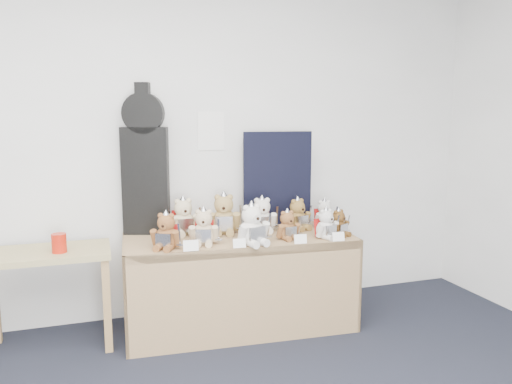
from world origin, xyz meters
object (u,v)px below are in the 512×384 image
object	(u,v)px
teddy_back_centre_left	(224,216)
teddy_front_left	(204,228)
teddy_back_end	(324,215)
display_table	(241,258)
side_table	(47,269)
teddy_front_centre	(252,226)
teddy_front_far_right	(326,225)
teddy_back_right	(298,215)
red_cup	(59,243)
teddy_back_left	(184,218)
guitar_case	(145,161)
teddy_front_far_left	(166,233)
teddy_back_centre_right	(262,216)
teddy_front_end	(339,224)
teddy_front_right	(288,226)

from	to	relation	value
teddy_back_centre_left	teddy_front_left	bearing A→B (deg)	-113.87
teddy_back_end	display_table	bearing A→B (deg)	-170.93
side_table	teddy_front_centre	xyz separation A→B (m)	(1.33, -0.32, 0.26)
teddy_front_far_right	teddy_back_right	bearing A→B (deg)	85.87
red_cup	teddy_back_left	xyz separation A→B (m)	(0.85, 0.19, 0.07)
side_table	guitar_case	distance (m)	0.99
teddy_back_end	guitar_case	bearing A→B (deg)	169.19
teddy_front_far_left	teddy_back_right	bearing A→B (deg)	41.14
teddy_front_left	teddy_back_centre_left	world-z (taller)	teddy_back_centre_left
teddy_back_centre_right	teddy_back_right	bearing A→B (deg)	2.32
red_cup	teddy_front_far_left	bearing A→B (deg)	-14.06
teddy_back_left	teddy_front_centre	bearing A→B (deg)	-50.16
red_cup	teddy_back_centre_right	bearing A→B (deg)	3.89
teddy_back_centre_left	teddy_back_end	bearing A→B (deg)	11.99
teddy_front_end	teddy_back_centre_right	world-z (taller)	teddy_back_centre_right
teddy_front_far_right	teddy_back_centre_right	bearing A→B (deg)	117.84
teddy_back_right	side_table	bearing A→B (deg)	163.08
teddy_front_right	guitar_case	bearing A→B (deg)	145.46
display_table	teddy_back_centre_right	bearing A→B (deg)	39.95
display_table	teddy_front_centre	size ratio (longest dim) A/B	5.32
red_cup	teddy_front_far_right	world-z (taller)	teddy_front_far_right
teddy_front_left	teddy_back_right	bearing A→B (deg)	30.61
teddy_front_far_right	teddy_back_end	xyz separation A→B (m)	(0.15, 0.33, 0.00)
teddy_front_far_left	teddy_back_left	xyz separation A→B (m)	(0.18, 0.36, 0.01)
teddy_front_end	teddy_back_centre_left	xyz separation A→B (m)	(-0.78, 0.34, 0.05)
teddy_front_end	teddy_front_right	bearing A→B (deg)	152.37
teddy_front_centre	guitar_case	bearing A→B (deg)	124.59
side_table	red_cup	size ratio (longest dim) A/B	6.51
red_cup	teddy_back_centre_left	xyz separation A→B (m)	(1.14, 0.12, 0.08)
red_cup	side_table	bearing A→B (deg)	140.68
teddy_front_left	teddy_front_centre	distance (m)	0.33
teddy_back_right	red_cup	bearing A→B (deg)	165.45
guitar_case	teddy_back_centre_right	world-z (taller)	guitar_case
teddy_front_far_left	teddy_back_centre_left	bearing A→B (deg)	60.14
guitar_case	teddy_front_centre	size ratio (longest dim) A/B	3.47
teddy_front_far_right	teddy_front_end	world-z (taller)	teddy_front_far_right
teddy_back_centre_left	teddy_back_right	world-z (taller)	teddy_back_centre_left
display_table	teddy_back_end	size ratio (longest dim) A/B	6.88
teddy_front_far_left	teddy_back_centre_left	size ratio (longest dim) A/B	0.81
display_table	teddy_back_right	distance (m)	0.58
display_table	teddy_front_end	xyz separation A→B (m)	(0.70, -0.16, 0.24)
guitar_case	teddy_front_far_left	xyz separation A→B (m)	(0.07, -0.46, -0.43)
display_table	red_cup	bearing A→B (deg)	-178.64
teddy_front_right	teddy_back_centre_right	world-z (taller)	teddy_back_centre_right
red_cup	teddy_front_far_right	xyz separation A→B (m)	(1.80, -0.25, 0.05)
side_table	red_cup	world-z (taller)	red_cup
guitar_case	teddy_front_end	xyz separation A→B (m)	(1.32, -0.51, -0.45)
teddy_front_right	teddy_front_far_left	bearing A→B (deg)	171.67
teddy_front_left	teddy_front_end	world-z (taller)	teddy_front_left
teddy_back_centre_left	teddy_front_far_left	bearing A→B (deg)	-133.06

